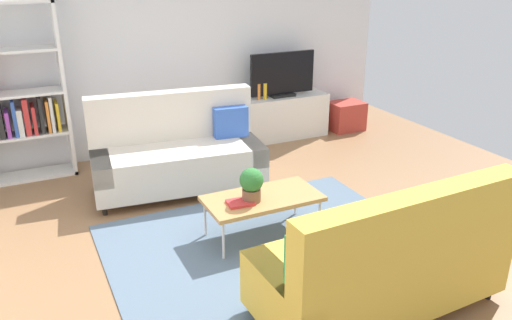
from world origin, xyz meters
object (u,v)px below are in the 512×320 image
Objects in this scene: bookshelf at (14,101)px; bottle_1 at (265,91)px; coffee_table at (262,199)px; potted_plant at (252,184)px; couch_green at (384,262)px; vase_0 at (244,94)px; bottle_0 at (259,92)px; storage_trunk at (346,116)px; tv at (282,75)px; tv_console at (281,117)px; table_book_0 at (241,203)px; couch_beige at (178,153)px.

bottle_1 is at bearing -1.06° from bookshelf.
coffee_table is 3.39× the size of potted_plant.
couch_green is 4.04m from vase_0.
bottle_0 is (0.19, -0.09, 0.04)m from vase_0.
storage_trunk is (2.36, 3.82, -0.22)m from couch_green.
tv_console is at bearing 90.00° from tv.
bottle_0 is (3.14, -0.06, -0.21)m from bookshelf.
bottle_1 reaches higher than table_book_0.
bottle_1 is at bearing 60.92° from potted_plant.
vase_0 is (0.97, 2.55, 0.32)m from coffee_table.
tv is 1.92× the size of storage_trunk.
vase_0 is (2.94, 0.03, -0.25)m from bookshelf.
bottle_0 is (-1.49, 0.06, 0.53)m from storage_trunk.
table_book_0 is 1.60× the size of vase_0.
couch_green is 4.50m from storage_trunk.
bottle_0 reaches higher than vase_0.
vase_0 is at bearing 64.93° from table_book_0.
tv is at bearing 54.63° from table_book_0.
bottle_0 reaches higher than coffee_table.
vase_0 is at bearing 66.99° from potted_plant.
bookshelf is 6.47× the size of potted_plant.
storage_trunk is at bearing 42.22° from coffee_table.
bottle_1 is (1.64, 1.04, 0.31)m from couch_beige.
vase_0 is at bearing 174.90° from storage_trunk.
tv_console is 6.20× the size of bottle_0.
couch_green is at bearing -78.50° from coffee_table.
tv_console is 3.06m from potted_plant.
potted_plant is at bearing 5.11° from table_book_0.
storage_trunk is 2.30× the size of bottle_0.
couch_beige is 13.24× the size of vase_0.
bookshelf is (-1.98, 2.52, 0.57)m from coffee_table.
table_book_0 is at bearing -125.15° from tv_console.
coffee_table is at bearing -117.07° from bottle_1.
bottle_0 reaches higher than tv_console.
couch_beige is 0.94× the size of bookshelf.
couch_beige reaches higher than coffee_table.
bottle_0 is at bearing -174.09° from tv_console.
coffee_table is 2.75m from vase_0.
potted_plant is at bearing -123.47° from tv_console.
couch_green reaches higher than table_book_0.
tv is 3.08× the size of potted_plant.
bookshelf is at bearing 179.35° from tv.
coffee_table is 0.25m from potted_plant.
potted_plant is (-1.68, -2.52, -0.36)m from tv.
tv_console is 0.63m from tv.
couch_beige reaches higher than table_book_0.
table_book_0 is (-1.80, -2.55, 0.11)m from tv_console.
coffee_table is 3.58m from storage_trunk.
bottle_1 is at bearing 0.00° from bottle_0.
tv is 4.17× the size of table_book_0.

